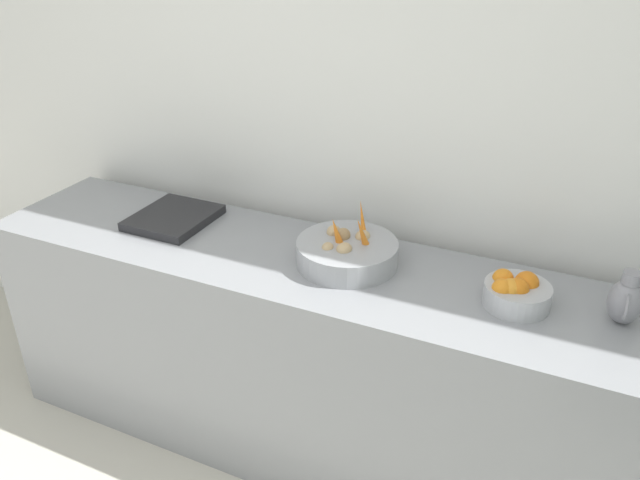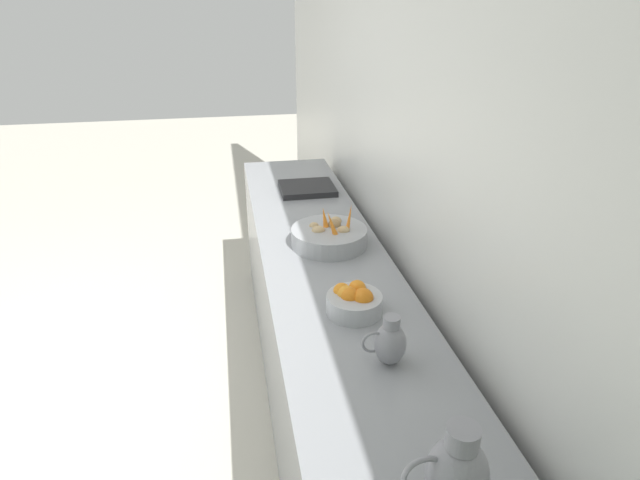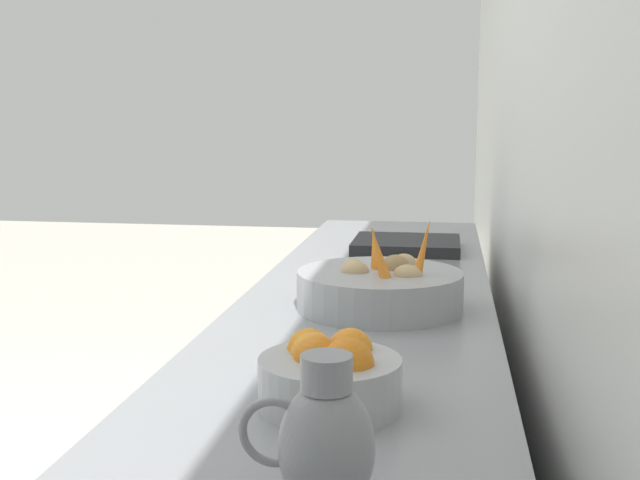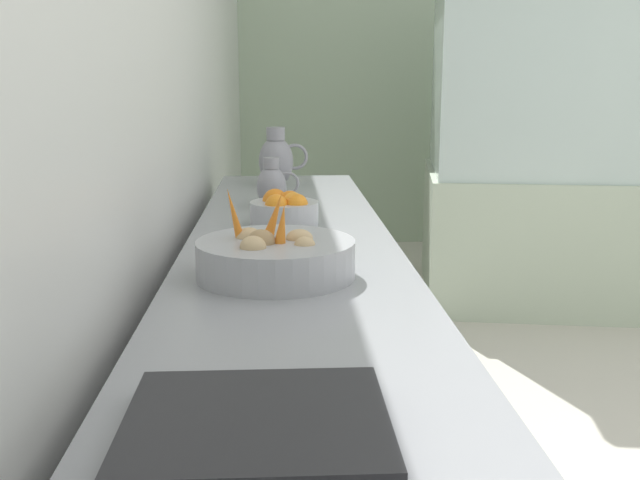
# 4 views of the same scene
# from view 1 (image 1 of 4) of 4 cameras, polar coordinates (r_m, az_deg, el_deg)

# --- Properties ---
(tile_wall_left) EXTENTS (0.10, 8.06, 3.00)m
(tile_wall_left) POSITION_cam_1_polar(r_m,az_deg,el_deg) (2.33, 22.22, 11.06)
(tile_wall_left) COLOR white
(tile_wall_left) RESTS_ON ground_plane
(prep_counter) EXTENTS (0.60, 3.30, 0.93)m
(prep_counter) POSITION_cam_1_polar(r_m,az_deg,el_deg) (2.52, 5.53, -12.52)
(prep_counter) COLOR gray
(prep_counter) RESTS_ON ground_plane
(vegetable_colander) EXTENTS (0.37, 0.37, 0.21)m
(vegetable_colander) POSITION_cam_1_polar(r_m,az_deg,el_deg) (2.32, 2.46, -1.07)
(vegetable_colander) COLOR #9EA0A5
(vegetable_colander) RESTS_ON prep_counter
(orange_bowl) EXTENTS (0.22, 0.22, 0.11)m
(orange_bowl) POSITION_cam_1_polar(r_m,az_deg,el_deg) (2.17, 17.28, -4.50)
(orange_bowl) COLOR #ADAFB5
(orange_bowl) RESTS_ON prep_counter
(metal_pitcher_short) EXTENTS (0.15, 0.11, 0.18)m
(metal_pitcher_short) POSITION_cam_1_polar(r_m,az_deg,el_deg) (2.19, 25.95, -4.93)
(metal_pitcher_short) COLOR gray
(metal_pitcher_short) RESTS_ON prep_counter
(counter_sink_basin) EXTENTS (0.34, 0.30, 0.04)m
(counter_sink_basin) POSITION_cam_1_polar(r_m,az_deg,el_deg) (2.71, -13.11, 1.98)
(counter_sink_basin) COLOR #232326
(counter_sink_basin) RESTS_ON prep_counter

